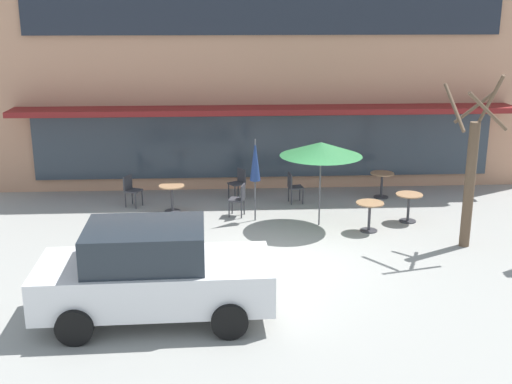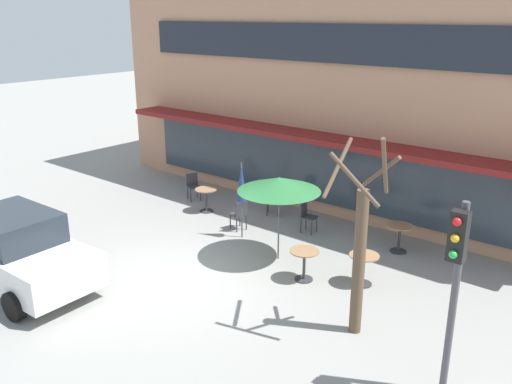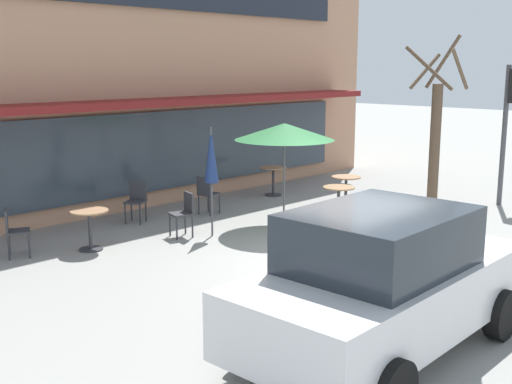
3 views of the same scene
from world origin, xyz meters
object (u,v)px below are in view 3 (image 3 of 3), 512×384
object	(u,v)px
cafe_chair_1	(13,229)
street_tree	(435,137)
cafe_table_streetside	(339,198)
cafe_table_near_wall	(273,176)
cafe_chair_3	(184,211)
patio_umbrella_cream_folded	(211,156)
cafe_table_mid_patio	(346,186)
patio_umbrella_green_folded	(285,132)
cafe_chair_2	(137,199)
parked_sedan	(383,282)
traffic_light_pole	(510,112)
cafe_chair_0	(207,192)
cafe_table_by_tree	(90,223)

from	to	relation	value
cafe_chair_1	street_tree	xyz separation A→B (m)	(8.31, -3.64, 1.26)
cafe_table_streetside	cafe_chair_1	world-z (taller)	cafe_chair_1
cafe_table_near_wall	cafe_chair_3	xyz separation A→B (m)	(-4.28, -1.52, 0.01)
patio_umbrella_cream_folded	cafe_table_mid_patio	bearing A→B (deg)	-4.88
patio_umbrella_green_folded	patio_umbrella_cream_folded	distance (m)	1.75
cafe_table_streetside	cafe_chair_3	distance (m)	3.53
cafe_table_streetside	cafe_chair_3	size ratio (longest dim) A/B	0.85
cafe_chair_3	cafe_table_streetside	bearing A→B (deg)	-23.38
patio_umbrella_green_folded	cafe_table_near_wall	bearing A→B (deg)	46.64
patio_umbrella_cream_folded	cafe_chair_1	xyz separation A→B (m)	(-3.45, 1.45, -1.10)
cafe_table_near_wall	cafe_table_mid_patio	world-z (taller)	same
cafe_chair_2	parked_sedan	bearing A→B (deg)	-103.48
cafe_chair_2	cafe_table_streetside	bearing A→B (deg)	-43.80
cafe_table_near_wall	traffic_light_pole	bearing A→B (deg)	-57.92
traffic_light_pole	patio_umbrella_cream_folded	bearing A→B (deg)	156.70
patio_umbrella_cream_folded	cafe_table_near_wall	bearing A→B (deg)	26.04
cafe_table_mid_patio	street_tree	world-z (taller)	street_tree
patio_umbrella_green_folded	cafe_chair_0	bearing A→B (deg)	103.13
cafe_table_by_tree	patio_umbrella_green_folded	size ratio (longest dim) A/B	0.35
cafe_table_near_wall	street_tree	bearing A→B (deg)	-76.39
patio_umbrella_green_folded	cafe_chair_2	size ratio (longest dim) A/B	2.47
parked_sedan	traffic_light_pole	world-z (taller)	traffic_light_pole
patio_umbrella_green_folded	cafe_chair_0	distance (m)	2.51
patio_umbrella_cream_folded	parked_sedan	xyz separation A→B (m)	(-2.16, -5.42, -0.75)
cafe_table_streetside	street_tree	size ratio (longest dim) A/B	0.19
cafe_table_streetside	patio_umbrella_cream_folded	size ratio (longest dim) A/B	0.35
cafe_table_mid_patio	patio_umbrella_green_folded	world-z (taller)	patio_umbrella_green_folded
cafe_chair_0	cafe_table_near_wall	bearing A→B (deg)	8.49
cafe_table_by_tree	cafe_table_mid_patio	world-z (taller)	same
cafe_table_streetside	cafe_table_by_tree	distance (m)	5.43
cafe_table_near_wall	cafe_chair_2	bearing A→B (deg)	177.95
cafe_table_mid_patio	cafe_chair_3	xyz separation A→B (m)	(-4.44, 0.72, 0.01)
cafe_chair_0	cafe_chair_1	xyz separation A→B (m)	(-4.63, -0.04, 0.00)
cafe_chair_2	cafe_chair_3	size ratio (longest dim) A/B	1.00
cafe_table_mid_patio	patio_umbrella_cream_folded	distance (m)	4.20
cafe_chair_0	cafe_chair_2	size ratio (longest dim) A/B	1.00
cafe_chair_2	parked_sedan	size ratio (longest dim) A/B	0.21
cafe_chair_2	cafe_table_mid_patio	bearing A→B (deg)	-28.47
cafe_chair_2	traffic_light_pole	world-z (taller)	traffic_light_pole
cafe_chair_1	patio_umbrella_cream_folded	bearing A→B (deg)	-22.88
cafe_chair_3	street_tree	distance (m)	5.99
cafe_table_streetside	cafe_table_by_tree	bearing A→B (deg)	159.53
parked_sedan	cafe_chair_3	bearing A→B (deg)	73.16
patio_umbrella_cream_folded	cafe_chair_2	distance (m)	2.35
cafe_chair_2	parked_sedan	xyz separation A→B (m)	(-1.79, -7.46, 0.35)
traffic_light_pole	cafe_chair_1	bearing A→B (deg)	156.84
patio_umbrella_green_folded	cafe_chair_3	world-z (taller)	patio_umbrella_green_folded
cafe_table_mid_patio	cafe_chair_3	distance (m)	4.50
cafe_chair_0	cafe_chair_3	world-z (taller)	same
cafe_chair_1	cafe_chair_3	xyz separation A→B (m)	(3.04, -1.08, 0.00)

